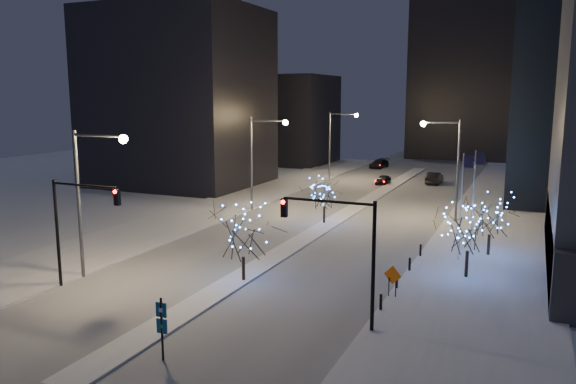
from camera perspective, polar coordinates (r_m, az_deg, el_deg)
The scene contains 25 objects.
ground at distance 33.73m, azimuth -9.83°, elevation -11.63°, with size 160.00×160.00×0.00m, color white.
road at distance 64.71m, azimuth 7.50°, elevation -1.26°, with size 20.00×130.00×0.02m, color #B2B7C2.
median at distance 60.00m, azimuth 6.16°, elevation -2.03°, with size 2.00×80.00×0.15m, color white.
east_sidewalk at distance 47.70m, azimuth 19.88°, elevation -5.62°, with size 10.00×90.00×0.15m, color white.
west_sidewalk at distance 57.17m, azimuth -10.50°, elevation -2.72°, with size 8.00×90.00×0.15m, color white.
filler_west_near at distance 80.29m, azimuth -11.04°, elevation 9.36°, with size 22.00×18.00×24.00m, color black.
filler_west_far at distance 105.59m, azimuth -0.69°, elevation 7.39°, with size 18.00×16.00×16.00m, color black.
horizon_block at distance 118.96m, azimuth 18.59°, elevation 13.42°, with size 24.00×14.00×42.00m, color black.
street_lamp_w_near at distance 39.06m, azimuth -19.47°, elevation 0.76°, with size 4.40×0.56×10.00m.
street_lamp_w_mid at distance 59.61m, azimuth -2.85°, elevation 4.19°, with size 4.40×0.56×10.00m.
street_lamp_w_far at distance 82.65m, azimuth 4.96°, elevation 5.69°, with size 4.40×0.56×10.00m.
street_lamp_east at distance 56.86m, azimuth 16.02°, elevation 3.51°, with size 3.90×0.56×10.00m.
traffic_signal_west at distance 37.60m, azimuth -20.85°, elevation -2.35°, with size 5.26×0.43×7.00m.
traffic_signal_east at distance 29.37m, azimuth 5.77°, elevation -5.00°, with size 5.26×0.43×7.00m.
flagpoles at distance 44.14m, azimuth 17.86°, elevation -0.42°, with size 1.35×2.60×8.00m.
bollards at distance 38.59m, azimuth 11.65°, elevation -7.99°, with size 0.16×12.16×0.90m.
car_near at distance 79.94m, azimuth 9.65°, elevation 1.23°, with size 1.53×3.80×1.30m, color black.
car_mid at distance 82.07m, azimuth 14.64°, elevation 1.39°, with size 1.74×4.98×1.64m, color black.
car_far at distance 98.33m, azimuth 9.25°, elevation 2.86°, with size 2.09×5.15×1.50m, color black.
holiday_tree_median_near at distance 37.00m, azimuth -4.60°, elevation -4.18°, with size 4.77×4.77×5.15m.
holiday_tree_median_far at distance 53.87m, azimuth 3.71°, elevation -0.21°, with size 4.25×4.25×4.34m.
holiday_tree_plaza_near at distance 39.38m, azimuth 17.87°, elevation -3.67°, with size 4.03×4.03×5.03m.
holiday_tree_plaza_far at distance 45.50m, azimuth 19.87°, elevation -2.33°, with size 4.85×4.85×4.76m.
wayfinding_sign at distance 27.19m, azimuth -12.71°, elevation -12.81°, with size 0.55×0.11×3.07m.
construction_sign at distance 34.96m, azimuth 10.58°, elevation -8.57°, with size 1.15×0.36×1.96m.
Camera 1 is at (17.63, -26.06, 12.16)m, focal length 35.00 mm.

